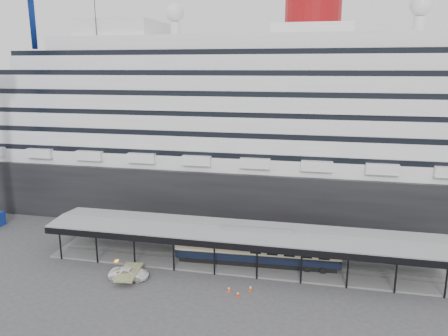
% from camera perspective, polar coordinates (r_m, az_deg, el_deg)
% --- Properties ---
extents(ground, '(200.00, 200.00, 0.00)m').
position_cam_1_polar(ground, '(59.68, 1.32, -14.39)').
color(ground, '#39393C').
rests_on(ground, ground).
extents(cruise_ship, '(130.00, 30.00, 43.90)m').
position_cam_1_polar(cruise_ship, '(85.09, 5.58, 6.83)').
color(cruise_ship, black).
rests_on(cruise_ship, ground).
extents(platform_canopy, '(56.00, 9.18, 5.30)m').
position_cam_1_polar(platform_canopy, '(63.10, 2.21, -10.43)').
color(platform_canopy, slate).
rests_on(platform_canopy, ground).
extents(port_truck, '(5.48, 2.99, 1.46)m').
position_cam_1_polar(port_truck, '(60.96, -12.30, -13.32)').
color(port_truck, white).
rests_on(port_truck, ground).
extents(pullman_carriage, '(23.25, 3.95, 22.73)m').
position_cam_1_polar(pullman_carriage, '(62.62, 4.34, -10.26)').
color(pullman_carriage, black).
rests_on(pullman_carriage, ground).
extents(traffic_cone_left, '(0.50, 0.50, 0.78)m').
position_cam_1_polar(traffic_cone_left, '(56.69, 0.64, -15.51)').
color(traffic_cone_left, '#FB460D').
rests_on(traffic_cone_left, ground).
extents(traffic_cone_mid, '(0.49, 0.49, 0.76)m').
position_cam_1_polar(traffic_cone_mid, '(55.65, 1.82, -16.12)').
color(traffic_cone_mid, red).
rests_on(traffic_cone_mid, ground).
extents(traffic_cone_right, '(0.47, 0.47, 0.82)m').
position_cam_1_polar(traffic_cone_right, '(56.91, 3.49, -15.40)').
color(traffic_cone_right, red).
rests_on(traffic_cone_right, ground).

